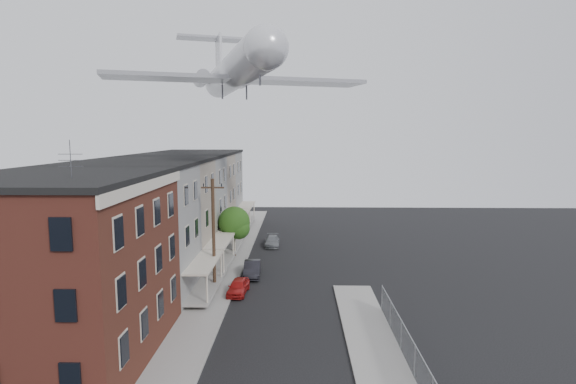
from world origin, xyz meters
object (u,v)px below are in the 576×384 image
Objects in this scene: utility_pole at (214,233)px; car_far at (272,241)px; car_near at (238,287)px; street_tree at (235,224)px; airplane at (235,71)px; car_mid at (252,269)px.

car_far is (3.78, 14.56, -4.12)m from utility_pole.
utility_pole is 2.62× the size of car_near.
airplane reaches higher than street_tree.
utility_pole is at bearing -128.23° from car_mid.
utility_pole is 15.59m from car_far.
car_near reaches higher than car_far.
car_far is (1.78, 15.35, -0.03)m from car_near.
street_tree is (0.33, 9.92, -1.22)m from utility_pole.
car_near is 15.46m from car_far.
airplane reaches higher than car_near.
car_far is at bearing 53.27° from street_tree.
car_near is 0.14× the size of airplane.
airplane is (1.10, 5.60, 13.24)m from utility_pole.
car_far is at bearing 81.27° from car_mid.
utility_pole is 6.06m from car_mid.
car_mid is 1.05× the size of car_far.
airplane is at bearing 126.33° from car_mid.
utility_pole is 4.62m from car_near.
airplane reaches higher than car_far.
car_near is (1.67, -10.72, -2.86)m from street_tree.
utility_pole is 10.00m from street_tree.
car_far is at bearing 75.43° from utility_pole.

